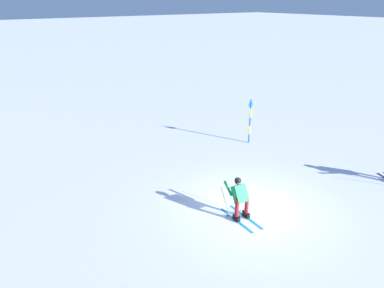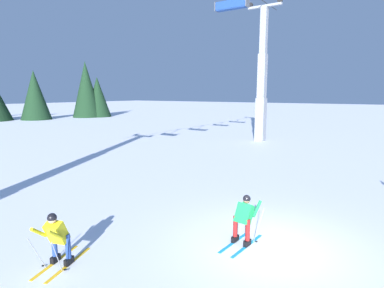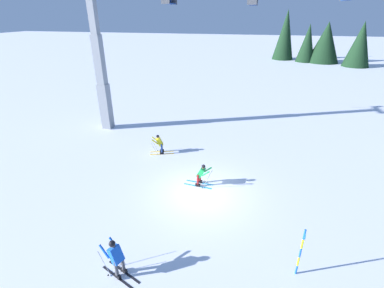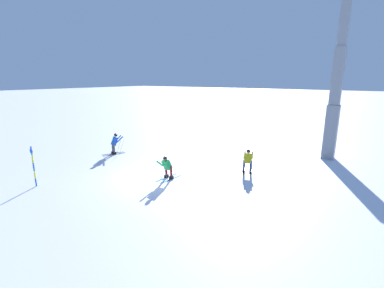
{
  "view_description": "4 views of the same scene",
  "coord_description": "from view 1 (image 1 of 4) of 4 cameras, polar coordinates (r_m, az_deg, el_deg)",
  "views": [
    {
      "loc": [
        -8.02,
        8.35,
        6.74
      ],
      "look_at": [
        -0.5,
        2.92,
        3.15
      ],
      "focal_mm": 35.53,
      "sensor_mm": 36.0,
      "label": 1
    },
    {
      "loc": [
        -7.91,
        -2.58,
        4.23
      ],
      "look_at": [
        -0.65,
        2.27,
        2.79
      ],
      "focal_mm": 28.85,
      "sensor_mm": 36.0,
      "label": 2
    },
    {
      "loc": [
        2.46,
        -12.38,
        9.05
      ],
      "look_at": [
        -1.24,
        2.88,
        1.57
      ],
      "focal_mm": 25.66,
      "sensor_mm": 36.0,
      "label": 3
    },
    {
      "loc": [
        10.97,
        10.27,
        5.63
      ],
      "look_at": [
        -0.1,
        2.59,
        2.33
      ],
      "focal_mm": 25.39,
      "sensor_mm": 36.0,
      "label": 4
    }
  ],
  "objects": [
    {
      "name": "ground_plane",
      "position": [
        13.39,
        9.01,
        -9.33
      ],
      "size": [
        260.0,
        260.0,
        0.0
      ],
      "primitive_type": "plane",
      "color": "white"
    },
    {
      "name": "trail_marker_pole",
      "position": [
        18.68,
        8.7,
        3.61
      ],
      "size": [
        0.07,
        0.28,
        2.19
      ],
      "color": "blue",
      "rests_on": "ground_plane"
    },
    {
      "name": "skier_carving_main",
      "position": [
        12.4,
        7.16,
        -7.76
      ],
      "size": [
        1.7,
        0.73,
        1.49
      ],
      "color": "#198CCC",
      "rests_on": "ground_plane"
    }
  ]
}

